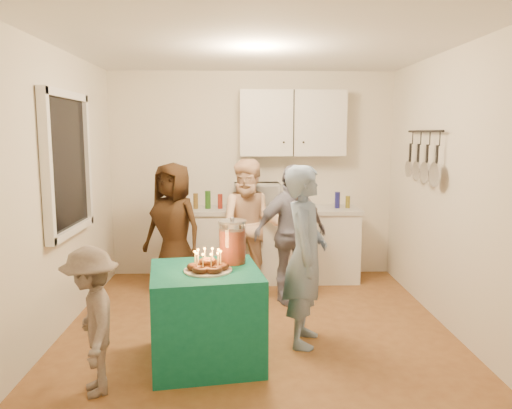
{
  "coord_description": "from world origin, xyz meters",
  "views": [
    {
      "loc": [
        -0.15,
        -4.4,
        1.83
      ],
      "look_at": [
        0.0,
        0.35,
        1.15
      ],
      "focal_mm": 35.0,
      "sensor_mm": 36.0,
      "label": 1
    }
  ],
  "objects_px": {
    "man_birthday": "(305,256)",
    "microwave": "(257,196)",
    "woman_back_right": "(291,234)",
    "punch_jar": "(232,243)",
    "woman_back_left": "(173,229)",
    "woman_back_center": "(251,226)",
    "child_near_left": "(92,321)",
    "counter": "(269,246)",
    "party_table": "(206,315)"
  },
  "relations": [
    {
      "from": "man_birthday",
      "to": "microwave",
      "type": "bearing_deg",
      "value": 22.21
    },
    {
      "from": "woman_back_right",
      "to": "punch_jar",
      "type": "bearing_deg",
      "value": -141.65
    },
    {
      "from": "microwave",
      "to": "woman_back_left",
      "type": "relative_size",
      "value": 0.37
    },
    {
      "from": "punch_jar",
      "to": "man_birthday",
      "type": "height_order",
      "value": "man_birthday"
    },
    {
      "from": "woman_back_left",
      "to": "woman_back_center",
      "type": "height_order",
      "value": "woman_back_center"
    },
    {
      "from": "child_near_left",
      "to": "woman_back_right",
      "type": "bearing_deg",
      "value": 119.76
    },
    {
      "from": "microwave",
      "to": "woman_back_left",
      "type": "bearing_deg",
      "value": -155.67
    },
    {
      "from": "counter",
      "to": "woman_back_left",
      "type": "relative_size",
      "value": 1.46
    },
    {
      "from": "party_table",
      "to": "woman_back_right",
      "type": "relative_size",
      "value": 0.57
    },
    {
      "from": "party_table",
      "to": "counter",
      "type": "bearing_deg",
      "value": 74.3
    },
    {
      "from": "microwave",
      "to": "woman_back_center",
      "type": "distance_m",
      "value": 0.55
    },
    {
      "from": "microwave",
      "to": "woman_back_left",
      "type": "distance_m",
      "value": 1.13
    },
    {
      "from": "woman_back_center",
      "to": "child_near_left",
      "type": "distance_m",
      "value": 2.56
    },
    {
      "from": "child_near_left",
      "to": "punch_jar",
      "type": "bearing_deg",
      "value": 104.28
    },
    {
      "from": "party_table",
      "to": "man_birthday",
      "type": "bearing_deg",
      "value": 21.38
    },
    {
      "from": "woman_back_left",
      "to": "child_near_left",
      "type": "relative_size",
      "value": 1.42
    },
    {
      "from": "man_birthday",
      "to": "woman_back_center",
      "type": "bearing_deg",
      "value": 28.55
    },
    {
      "from": "punch_jar",
      "to": "party_table",
      "type": "bearing_deg",
      "value": -137.64
    },
    {
      "from": "punch_jar",
      "to": "child_near_left",
      "type": "xyz_separation_m",
      "value": [
        -0.98,
        -0.68,
        -0.4
      ]
    },
    {
      "from": "counter",
      "to": "party_table",
      "type": "xyz_separation_m",
      "value": [
        -0.63,
        -2.25,
        -0.05
      ]
    },
    {
      "from": "counter",
      "to": "microwave",
      "type": "relative_size",
      "value": 3.93
    },
    {
      "from": "woman_back_left",
      "to": "child_near_left",
      "type": "distance_m",
      "value": 2.27
    },
    {
      "from": "man_birthday",
      "to": "child_near_left",
      "type": "relative_size",
      "value": 1.48
    },
    {
      "from": "party_table",
      "to": "woman_back_center",
      "type": "xyz_separation_m",
      "value": [
        0.4,
        1.79,
        0.39
      ]
    },
    {
      "from": "party_table",
      "to": "woman_back_center",
      "type": "bearing_deg",
      "value": 77.4
    },
    {
      "from": "punch_jar",
      "to": "woman_back_center",
      "type": "bearing_deg",
      "value": 83.34
    },
    {
      "from": "woman_back_left",
      "to": "woman_back_center",
      "type": "relative_size",
      "value": 0.98
    },
    {
      "from": "woman_back_center",
      "to": "child_near_left",
      "type": "xyz_separation_m",
      "value": [
        -1.16,
        -2.27,
        -0.24
      ]
    },
    {
      "from": "counter",
      "to": "child_near_left",
      "type": "bearing_deg",
      "value": -117.05
    },
    {
      "from": "counter",
      "to": "man_birthday",
      "type": "distance_m",
      "value": 1.96
    },
    {
      "from": "punch_jar",
      "to": "woman_back_center",
      "type": "xyz_separation_m",
      "value": [
        0.19,
        1.6,
        -0.16
      ]
    },
    {
      "from": "woman_back_left",
      "to": "counter",
      "type": "bearing_deg",
      "value": 52.53
    },
    {
      "from": "woman_back_center",
      "to": "woman_back_right",
      "type": "xyz_separation_m",
      "value": [
        0.42,
        -0.37,
        -0.02
      ]
    },
    {
      "from": "woman_back_center",
      "to": "microwave",
      "type": "bearing_deg",
      "value": 81.85
    },
    {
      "from": "woman_back_right",
      "to": "woman_back_center",
      "type": "bearing_deg",
      "value": 114.03
    },
    {
      "from": "man_birthday",
      "to": "woman_back_right",
      "type": "xyz_separation_m",
      "value": [
        -0.02,
        1.1,
        -0.03
      ]
    },
    {
      "from": "counter",
      "to": "punch_jar",
      "type": "height_order",
      "value": "punch_jar"
    },
    {
      "from": "child_near_left",
      "to": "woman_back_center",
      "type": "bearing_deg",
      "value": 132.43
    },
    {
      "from": "punch_jar",
      "to": "woman_back_left",
      "type": "distance_m",
      "value": 1.72
    },
    {
      "from": "man_birthday",
      "to": "punch_jar",
      "type": "bearing_deg",
      "value": 113.86
    },
    {
      "from": "man_birthday",
      "to": "counter",
      "type": "bearing_deg",
      "value": 17.99
    },
    {
      "from": "woman_back_left",
      "to": "punch_jar",
      "type": "bearing_deg",
      "value": -37.29
    },
    {
      "from": "woman_back_center",
      "to": "woman_back_right",
      "type": "distance_m",
      "value": 0.56
    },
    {
      "from": "microwave",
      "to": "woman_back_right",
      "type": "bearing_deg",
      "value": -70.35
    },
    {
      "from": "counter",
      "to": "woman_back_left",
      "type": "bearing_deg",
      "value": -156.12
    },
    {
      "from": "woman_back_center",
      "to": "woman_back_right",
      "type": "height_order",
      "value": "woman_back_center"
    },
    {
      "from": "party_table",
      "to": "man_birthday",
      "type": "relative_size",
      "value": 0.54
    },
    {
      "from": "man_birthday",
      "to": "woman_back_left",
      "type": "height_order",
      "value": "man_birthday"
    },
    {
      "from": "counter",
      "to": "microwave",
      "type": "bearing_deg",
      "value": 180.0
    },
    {
      "from": "party_table",
      "to": "woman_back_center",
      "type": "relative_size",
      "value": 0.55
    }
  ]
}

